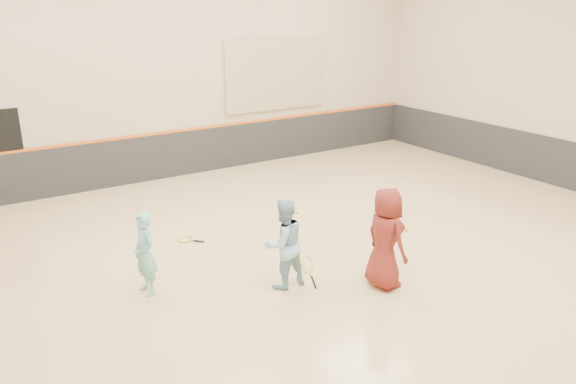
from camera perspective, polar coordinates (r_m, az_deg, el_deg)
room at (r=10.22m, az=2.88°, el=-2.05°), size 15.04×12.04×6.22m
wainscot_back at (r=15.30m, az=-10.23°, el=3.95°), size 14.90×0.04×1.20m
wainscot_right at (r=15.66m, az=25.77°, el=2.69°), size 0.04×11.90×1.20m
accent_stripe at (r=15.15m, az=-10.35°, el=6.21°), size 14.90×0.03×0.06m
acoustic_panel at (r=16.18m, az=-1.24°, el=11.90°), size 3.20×0.08×2.00m
girl at (r=9.16m, az=-14.33°, el=-6.10°), size 0.37×0.53×1.36m
instructor at (r=9.05m, az=-0.45°, el=-5.27°), size 0.76×0.61×1.51m
young_man at (r=9.16m, az=9.89°, el=-4.65°), size 0.55×0.83×1.69m
held_racket at (r=9.02m, az=1.96°, el=-7.39°), size 0.31×0.31×0.65m
spare_racket at (r=11.23m, az=-10.40°, el=-4.69°), size 0.69×0.69×0.06m
ball_under_racket at (r=10.46m, az=1.17°, el=-6.15°), size 0.07×0.07×0.07m
ball_in_hand at (r=9.10m, az=11.99°, el=-3.81°), size 0.07×0.07×0.07m
ball_beside_spare at (r=12.39m, az=0.89°, el=-2.06°), size 0.07×0.07×0.07m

